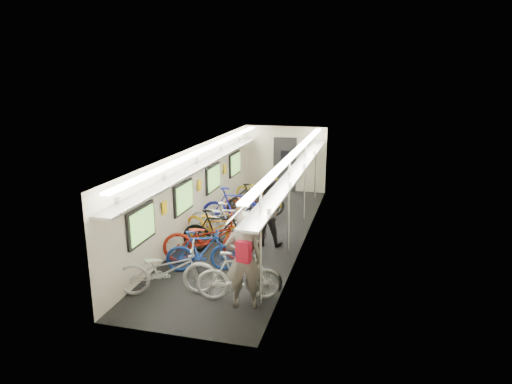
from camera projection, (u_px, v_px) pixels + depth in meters
The scene contains 16 objects.
train_car_shell at pixel (244, 170), 12.76m from camera, with size 10.00×10.00×10.00m.
bicycle_0 at pixel (166, 270), 9.04m from camera, with size 0.70×2.00×1.05m, color #B0B0B5.
bicycle_1 at pixel (202, 251), 10.11m from camera, with size 0.45×1.59×0.96m, color #193B99.
bicycle_2 at pixel (208, 239), 10.64m from camera, with size 0.73×2.10×1.11m, color #9C1E11.
bicycle_3 at pixel (219, 232), 11.06m from camera, with size 0.53×1.86×1.12m, color black.
bicycle_4 at pixel (216, 226), 11.55m from camera, with size 0.71×2.03×1.07m, color orange.
bicycle_5 at pixel (233, 223), 11.77m from camera, with size 0.51×1.80×1.08m, color white.
bicycle_6 at pixel (224, 220), 11.96m from camera, with size 0.73×2.09×1.10m, color #9F9EA3.
bicycle_7 at pixel (235, 208), 12.92m from camera, with size 0.55×1.96×1.18m, color navy.
bicycle_8 at pixel (249, 205), 13.63m from camera, with size 0.61×1.74×0.91m, color #9A2E10.
bicycle_9 at pixel (256, 201), 13.81m from camera, with size 0.51×1.79×1.08m, color black.
bicycle_10 at pixel (259, 193), 14.90m from camera, with size 0.65×1.87×0.98m, color gold.
bicycle_11 at pixel (239, 276), 8.83m from camera, with size 0.47×1.68×1.01m, color silver.
passenger_near at pixel (244, 260), 8.47m from camera, with size 0.69×0.46×1.90m, color slate.
passenger_mid at pixel (266, 212), 11.58m from camera, with size 0.86×0.67×1.77m, color black.
backpack at pixel (244, 252), 7.98m from camera, with size 0.26×0.14×0.38m, color red.
Camera 1 is at (3.11, -11.29, 4.36)m, focal length 32.00 mm.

